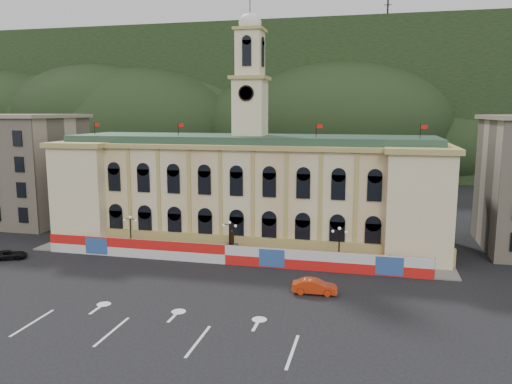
% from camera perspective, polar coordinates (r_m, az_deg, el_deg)
% --- Properties ---
extents(ground, '(260.00, 260.00, 0.00)m').
position_cam_1_polar(ground, '(50.41, -8.61, -13.14)').
color(ground, black).
rests_on(ground, ground).
extents(lane_markings, '(26.00, 10.00, 0.02)m').
position_cam_1_polar(lane_markings, '(46.21, -11.01, -15.35)').
color(lane_markings, white).
rests_on(lane_markings, ground).
extents(hill_ridge, '(230.00, 80.00, 64.00)m').
position_cam_1_polar(hill_ridge, '(166.07, 7.36, 9.26)').
color(hill_ridge, black).
rests_on(hill_ridge, ground).
extents(city_hall, '(56.20, 17.60, 37.10)m').
position_cam_1_polar(city_hall, '(73.83, -0.73, 0.45)').
color(city_hall, beige).
rests_on(city_hall, ground).
extents(side_building_left, '(21.00, 17.00, 18.60)m').
position_cam_1_polar(side_building_left, '(96.34, -25.87, 2.47)').
color(side_building_left, '#B6A68C').
rests_on(side_building_left, ground).
extents(hoarding_fence, '(50.00, 0.44, 2.50)m').
position_cam_1_polar(hoarding_fence, '(63.40, -3.46, -7.15)').
color(hoarding_fence, red).
rests_on(hoarding_fence, ground).
extents(pavement, '(56.00, 5.50, 0.16)m').
position_cam_1_polar(pavement, '(66.21, -2.82, -7.48)').
color(pavement, slate).
rests_on(pavement, ground).
extents(statue, '(1.40, 1.40, 3.72)m').
position_cam_1_polar(statue, '(66.14, -2.77, -6.50)').
color(statue, '#595651').
rests_on(statue, ground).
extents(lamp_left, '(1.96, 0.44, 5.15)m').
position_cam_1_polar(lamp_left, '(69.89, -14.14, -4.32)').
color(lamp_left, black).
rests_on(lamp_left, ground).
extents(lamp_center, '(1.96, 0.44, 5.15)m').
position_cam_1_polar(lamp_center, '(64.72, -3.03, -5.13)').
color(lamp_center, black).
rests_on(lamp_center, ground).
extents(lamp_right, '(1.96, 0.44, 5.15)m').
position_cam_1_polar(lamp_right, '(62.33, 9.48, -5.80)').
color(lamp_right, black).
rests_on(lamp_right, ground).
extents(red_sedan, '(2.20, 4.94, 1.57)m').
position_cam_1_polar(red_sedan, '(53.96, 6.73, -10.68)').
color(red_sedan, red).
rests_on(red_sedan, ground).
extents(black_suv, '(5.19, 5.73, 1.18)m').
position_cam_1_polar(black_suv, '(73.00, -26.32, -6.45)').
color(black_suv, black).
rests_on(black_suv, ground).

